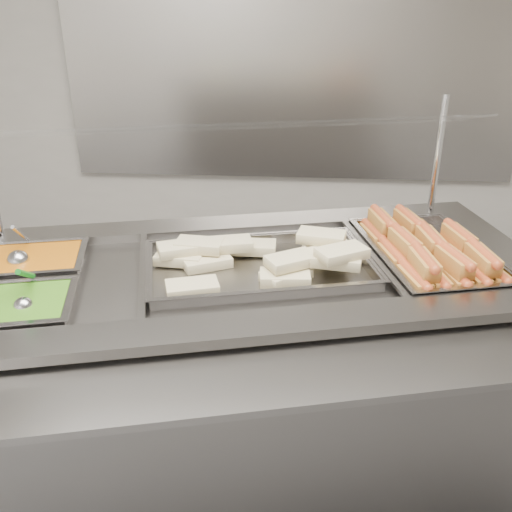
# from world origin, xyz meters

# --- Properties ---
(back_panel) EXTENTS (3.00, 0.04, 1.20)m
(back_panel) POSITION_xyz_m (0.00, 2.45, 1.20)
(back_panel) COLOR #9A9590
(back_panel) RESTS_ON ground
(steam_counter) EXTENTS (2.17, 1.34, 0.97)m
(steam_counter) POSITION_xyz_m (-0.14, 0.29, 0.48)
(steam_counter) COLOR slate
(steam_counter) RESTS_ON ground
(tray_rail) EXTENTS (1.94, 0.83, 0.06)m
(tray_rail) POSITION_xyz_m (-0.01, -0.24, 0.91)
(tray_rail) COLOR gray
(tray_rail) RESTS_ON steam_counter
(sneeze_guard) EXTENTS (1.80, 0.72, 0.47)m
(sneeze_guard) POSITION_xyz_m (-0.19, 0.52, 1.36)
(sneeze_guard) COLOR silver
(sneeze_guard) RESTS_ON steam_counter
(pan_hotdogs) EXTENTS (0.49, 0.66, 0.11)m
(pan_hotdogs) POSITION_xyz_m (0.52, 0.45, 0.92)
(pan_hotdogs) COLOR #969393
(pan_hotdogs) RESTS_ON steam_counter
(pan_wraps) EXTENTS (0.81, 0.59, 0.08)m
(pan_wraps) POSITION_xyz_m (-0.07, 0.30, 0.94)
(pan_wraps) COLOR #969393
(pan_wraps) RESTS_ON steam_counter
(pan_beans) EXTENTS (0.37, 0.33, 0.11)m
(pan_beans) POSITION_xyz_m (-0.85, 0.28, 0.92)
(pan_beans) COLOR #969393
(pan_beans) RESTS_ON steam_counter
(pan_peas) EXTENTS (0.37, 0.33, 0.11)m
(pan_peas) POSITION_xyz_m (-0.77, -0.03, 0.92)
(pan_peas) COLOR #969393
(pan_peas) RESTS_ON steam_counter
(hotdogs_in_buns) EXTENTS (0.44, 0.59, 0.13)m
(hotdogs_in_buns) POSITION_xyz_m (0.50, 0.43, 0.97)
(hotdogs_in_buns) COLOR #986320
(hotdogs_in_buns) RESTS_ON pan_hotdogs
(tortilla_wraps) EXTENTS (0.73, 0.48, 0.11)m
(tortilla_wraps) POSITION_xyz_m (-0.04, 0.32, 0.98)
(tortilla_wraps) COLOR #C8B786
(tortilla_wraps) RESTS_ON pan_wraps
(ladle) EXTENTS (0.08, 0.20, 0.16)m
(ladle) POSITION_xyz_m (-0.89, 0.25, 0.97)
(ladle) COLOR #BBBBC0
(ladle) RESTS_ON pan_beans
(serving_spoon) EXTENTS (0.08, 0.19, 0.15)m
(serving_spoon) POSITION_xyz_m (-0.74, -0.02, 0.98)
(serving_spoon) COLOR #BBBBC0
(serving_spoon) RESTS_ON pan_peas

